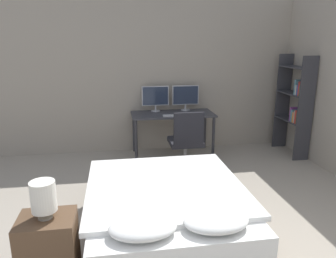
# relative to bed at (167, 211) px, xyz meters

# --- Properties ---
(wall_back) EXTENTS (12.00, 0.06, 2.70)m
(wall_back) POSITION_rel_bed_xyz_m (0.56, 2.85, 1.09)
(wall_back) COLOR #9E9384
(wall_back) RESTS_ON ground_plane
(bed) EXTENTS (1.60, 1.92, 0.60)m
(bed) POSITION_rel_bed_xyz_m (0.00, 0.00, 0.00)
(bed) COLOR brown
(bed) RESTS_ON ground_plane
(nightstand) EXTENTS (0.45, 0.38, 0.59)m
(nightstand) POSITION_rel_bed_xyz_m (-1.07, -0.53, 0.03)
(nightstand) COLOR brown
(nightstand) RESTS_ON ground_plane
(bedside_lamp) EXTENTS (0.20, 0.20, 0.31)m
(bedside_lamp) POSITION_rel_bed_xyz_m (-1.07, -0.53, 0.52)
(bedside_lamp) COLOR gray
(bedside_lamp) RESTS_ON nightstand
(desk) EXTENTS (1.42, 0.65, 0.75)m
(desk) POSITION_rel_bed_xyz_m (0.50, 2.46, 0.40)
(desk) COLOR #38383D
(desk) RESTS_ON ground_plane
(monitor_left) EXTENTS (0.48, 0.16, 0.45)m
(monitor_left) POSITION_rel_bed_xyz_m (0.22, 2.68, 0.74)
(monitor_left) COLOR #B7B7BC
(monitor_left) RESTS_ON desk
(monitor_right) EXTENTS (0.48, 0.16, 0.45)m
(monitor_right) POSITION_rel_bed_xyz_m (0.77, 2.68, 0.74)
(monitor_right) COLOR #B7B7BC
(monitor_right) RESTS_ON desk
(keyboard) EXTENTS (0.40, 0.13, 0.02)m
(keyboard) POSITION_rel_bed_xyz_m (0.50, 2.24, 0.50)
(keyboard) COLOR #B7B7BC
(keyboard) RESTS_ON desk
(computer_mouse) EXTENTS (0.07, 0.05, 0.04)m
(computer_mouse) POSITION_rel_bed_xyz_m (0.79, 2.24, 0.51)
(computer_mouse) COLOR #B7B7BC
(computer_mouse) RESTS_ON desk
(office_chair) EXTENTS (0.52, 0.52, 0.96)m
(office_chair) POSITION_rel_bed_xyz_m (0.57, 1.69, 0.14)
(office_chair) COLOR black
(office_chair) RESTS_ON ground_plane
(bookshelf) EXTENTS (0.28, 0.78, 1.74)m
(bookshelf) POSITION_rel_bed_xyz_m (2.59, 2.11, 0.68)
(bookshelf) COLOR #333338
(bookshelf) RESTS_ON ground_plane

